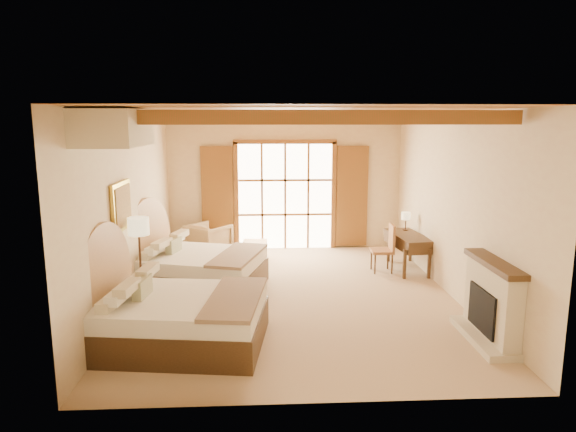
{
  "coord_description": "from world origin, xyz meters",
  "views": [
    {
      "loc": [
        -0.57,
        -8.61,
        3.04
      ],
      "look_at": [
        -0.1,
        0.2,
        1.39
      ],
      "focal_mm": 32.0,
      "sensor_mm": 36.0,
      "label": 1
    }
  ],
  "objects": [
    {
      "name": "floor_lamp",
      "position": [
        -2.5,
        -0.62,
        1.31
      ],
      "size": [
        0.33,
        0.33,
        1.54
      ],
      "color": "#392417",
      "rests_on": "floor"
    },
    {
      "name": "ceiling_beams",
      "position": [
        0.0,
        0.0,
        3.08
      ],
      "size": [
        5.39,
        4.6,
        0.18
      ],
      "primitive_type": null,
      "color": "brown",
      "rests_on": "ceiling"
    },
    {
      "name": "bed_far",
      "position": [
        -1.86,
        0.53,
        0.43
      ],
      "size": [
        2.59,
        2.16,
        1.43
      ],
      "rotation": [
        0.0,
        0.0,
        -0.27
      ],
      "color": "#48301D",
      "rests_on": "floor"
    },
    {
      "name": "nightstand",
      "position": [
        -2.5,
        -0.98,
        0.31
      ],
      "size": [
        0.66,
        0.66,
        0.62
      ],
      "primitive_type": "cube",
      "rotation": [
        0.0,
        0.0,
        -0.33
      ],
      "color": "#48301D",
      "rests_on": "floor"
    },
    {
      "name": "wall_right",
      "position": [
        2.75,
        0.0,
        1.6
      ],
      "size": [
        0.0,
        7.0,
        7.0
      ],
      "primitive_type": "plane",
      "rotation": [
        1.57,
        0.0,
        -1.57
      ],
      "color": "beige",
      "rests_on": "ground"
    },
    {
      "name": "desk",
      "position": [
        2.45,
        1.51,
        0.39
      ],
      "size": [
        0.75,
        1.43,
        0.74
      ],
      "rotation": [
        0.0,
        0.0,
        0.12
      ],
      "color": "#48301D",
      "rests_on": "floor"
    },
    {
      "name": "ottoman",
      "position": [
        -0.72,
        2.57,
        0.19
      ],
      "size": [
        0.55,
        0.55,
        0.38
      ],
      "primitive_type": "cube",
      "rotation": [
        0.0,
        0.0,
        -0.05
      ],
      "color": "tan",
      "rests_on": "floor"
    },
    {
      "name": "french_doors",
      "position": [
        0.0,
        3.44,
        1.25
      ],
      "size": [
        3.95,
        0.08,
        2.6
      ],
      "color": "white",
      "rests_on": "ground"
    },
    {
      "name": "wall_back",
      "position": [
        0.0,
        3.5,
        1.6
      ],
      "size": [
        5.5,
        0.0,
        5.5
      ],
      "primitive_type": "plane",
      "rotation": [
        1.57,
        0.0,
        0.0
      ],
      "color": "beige",
      "rests_on": "ground"
    },
    {
      "name": "floor",
      "position": [
        0.0,
        0.0,
        0.0
      ],
      "size": [
        7.0,
        7.0,
        0.0
      ],
      "primitive_type": "plane",
      "color": "tan",
      "rests_on": "ground"
    },
    {
      "name": "canopy_valance",
      "position": [
        -2.4,
        -2.0,
        2.95
      ],
      "size": [
        0.7,
        1.4,
        0.45
      ],
      "primitive_type": "cube",
      "color": "#F6E3C1",
      "rests_on": "ceiling"
    },
    {
      "name": "desk_chair",
      "position": [
        1.89,
        1.37,
        0.31
      ],
      "size": [
        0.45,
        0.45,
        0.98
      ],
      "rotation": [
        0.0,
        0.0,
        -0.04
      ],
      "color": "#965F36",
      "rests_on": "floor"
    },
    {
      "name": "painting",
      "position": [
        -2.7,
        -0.75,
        1.75
      ],
      "size": [
        0.06,
        0.95,
        0.75
      ],
      "color": "gold",
      "rests_on": "wall_left"
    },
    {
      "name": "fireplace",
      "position": [
        2.6,
        -2.0,
        0.51
      ],
      "size": [
        0.46,
        1.4,
        1.16
      ],
      "color": "beige",
      "rests_on": "ground"
    },
    {
      "name": "bed_near",
      "position": [
        -1.85,
        -1.89,
        0.45
      ],
      "size": [
        2.44,
        1.96,
        1.47
      ],
      "rotation": [
        0.0,
        0.0,
        -0.13
      ],
      "color": "#48301D",
      "rests_on": "floor"
    },
    {
      "name": "wall_left",
      "position": [
        -2.75,
        0.0,
        1.6
      ],
      "size": [
        0.0,
        7.0,
        7.0
      ],
      "primitive_type": "plane",
      "rotation": [
        1.57,
        0.0,
        1.57
      ],
      "color": "beige",
      "rests_on": "ground"
    },
    {
      "name": "armchair",
      "position": [
        -1.77,
        2.7,
        0.38
      ],
      "size": [
        1.16,
        1.16,
        0.76
      ],
      "primitive_type": "imported",
      "rotation": [
        0.0,
        0.0,
        -3.8
      ],
      "color": "#A78655",
      "rests_on": "floor"
    },
    {
      "name": "ceiling",
      "position": [
        0.0,
        0.0,
        3.2
      ],
      "size": [
        7.0,
        7.0,
        0.0
      ],
      "primitive_type": "plane",
      "rotation": [
        3.14,
        0.0,
        0.0
      ],
      "color": "#B27231",
      "rests_on": "ground"
    },
    {
      "name": "desk_lamp",
      "position": [
        2.5,
        1.95,
        1.03
      ],
      "size": [
        0.19,
        0.19,
        0.39
      ],
      "color": "#392417",
      "rests_on": "desk"
    }
  ]
}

